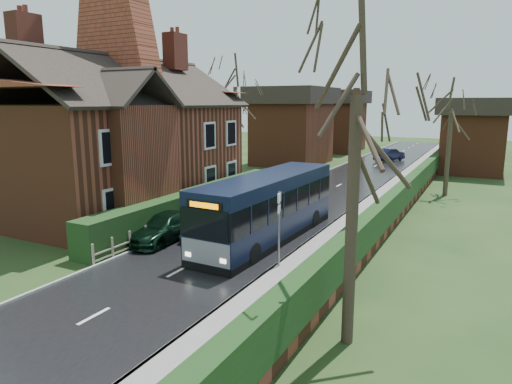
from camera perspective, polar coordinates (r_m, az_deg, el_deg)
The scene contains 18 objects.
ground at distance 18.79m, azimuth -6.13°, elevation -7.97°, with size 140.00×140.00×0.00m, color #354A1F.
road at distance 27.37m, azimuth 5.41°, elevation -1.83°, with size 6.00×100.00×0.02m, color black.
pavement at distance 26.13m, azimuth 14.11°, elevation -2.61°, with size 2.50×100.00×0.14m, color slate.
kerb_right at distance 26.41m, azimuth 11.57°, elevation -2.36°, with size 0.12×100.00×0.14m, color gray.
kerb_left at distance 28.59m, azimuth -0.27°, elevation -1.14°, with size 0.12×100.00×0.10m, color gray.
front_hedge at distance 24.67m, azimuth -7.39°, elevation -1.43°, with size 1.20×16.00×1.60m, color black.
picket_fence at distance 24.34m, azimuth -5.91°, elevation -2.41°, with size 0.10×16.00×0.90m, color gray, non-canonical shape.
right_wall_hedge at distance 25.64m, azimuth 17.58°, elevation -0.89°, with size 0.60×50.00×1.80m.
brick_house at distance 27.03m, azimuth -16.40°, elevation 6.97°, with size 9.30×14.60×10.30m.
bus at distance 20.47m, azimuth 1.43°, elevation -2.04°, with size 2.56×9.81×2.96m.
car_silver at distance 21.38m, azimuth -5.89°, elevation -3.84°, with size 1.48×3.67×1.25m, color silver.
car_green at distance 20.96m, azimuth -11.45°, elevation -4.36°, with size 1.71×4.19×1.22m, color black.
car_distant at distance 50.40m, azimuth 16.34°, elevation 4.49°, with size 1.44×4.13×1.36m, color black.
bus_stop_sign at distance 16.71m, azimuth 2.90°, elevation -3.37°, with size 0.18×0.44×2.95m.
telegraph_pole at distance 16.43m, azimuth 12.00°, elevation 1.13°, with size 0.35×0.83×6.61m.
tree_right_near at distance 11.19m, azimuth 12.62°, elevation 13.94°, with size 4.17×4.17×9.01m.
tree_right_far at distance 32.56m, azimuth 23.32°, elevation 10.15°, with size 4.21×4.21×8.13m.
tree_house_side at distance 37.80m, azimuth -2.61°, elevation 13.75°, with size 4.63×4.63×10.52m.
Camera 1 is at (9.83, -14.79, 6.13)m, focal length 32.00 mm.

